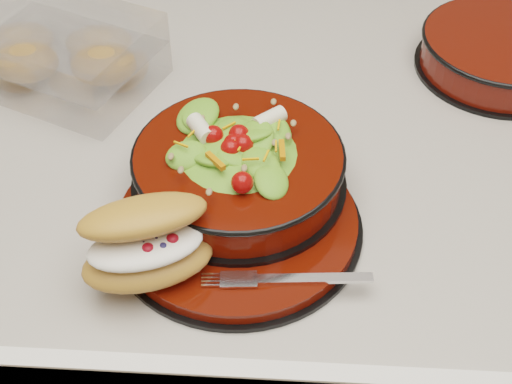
# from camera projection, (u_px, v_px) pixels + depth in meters

# --- Properties ---
(island_counter) EXTENTS (1.24, 0.74, 0.90)m
(island_counter) POSITION_uv_depth(u_px,v_px,m) (228.00, 323.00, 1.26)
(island_counter) COLOR white
(island_counter) RESTS_ON ground
(dinner_plate) EXTENTS (0.28, 0.28, 0.02)m
(dinner_plate) POSITION_uv_depth(u_px,v_px,m) (238.00, 223.00, 0.81)
(dinner_plate) COLOR black
(dinner_plate) RESTS_ON island_counter
(salad_bowl) EXTENTS (0.25, 0.25, 0.10)m
(salad_bowl) POSITION_uv_depth(u_px,v_px,m) (238.00, 161.00, 0.81)
(salad_bowl) COLOR black
(salad_bowl) RESTS_ON dinner_plate
(croissant) EXTENTS (0.15, 0.13, 0.08)m
(croissant) POSITION_uv_depth(u_px,v_px,m) (147.00, 243.00, 0.72)
(croissant) COLOR #C97E3D
(croissant) RESTS_ON dinner_plate
(fork) EXTENTS (0.16, 0.03, 0.00)m
(fork) POSITION_uv_depth(u_px,v_px,m) (291.00, 279.00, 0.73)
(fork) COLOR silver
(fork) RESTS_ON dinner_plate
(pastry_box) EXTENTS (0.29, 0.26, 0.09)m
(pastry_box) POSITION_uv_depth(u_px,v_px,m) (62.00, 54.00, 0.98)
(pastry_box) COLOR white
(pastry_box) RESTS_ON island_counter
(extra_bowl) EXTENTS (0.24, 0.24, 0.05)m
(extra_bowl) POSITION_uv_depth(u_px,v_px,m) (502.00, 51.00, 1.01)
(extra_bowl) COLOR black
(extra_bowl) RESTS_ON island_counter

